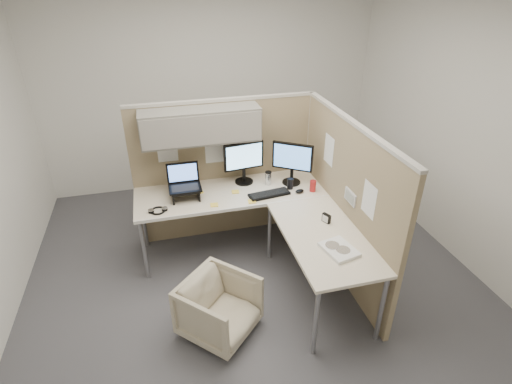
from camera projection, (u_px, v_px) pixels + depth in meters
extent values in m
plane|color=#45454B|center=(253.00, 276.00, 4.16)|extent=(4.50, 4.50, 0.00)
cube|color=#968362|center=(224.00, 171.00, 4.50)|extent=(2.00, 0.05, 1.60)
cube|color=#A8A399|center=(221.00, 100.00, 4.10)|extent=(2.00, 0.06, 0.03)
cube|color=slate|center=(200.00, 125.00, 4.02)|extent=(1.20, 0.34, 0.34)
cube|color=gray|center=(203.00, 131.00, 3.87)|extent=(1.18, 0.01, 0.30)
plane|color=white|center=(167.00, 148.00, 4.18)|extent=(0.26, 0.00, 0.26)
plane|color=white|center=(215.00, 150.00, 4.32)|extent=(0.26, 0.00, 0.26)
cube|color=#968362|center=(345.00, 203.00, 3.88)|extent=(0.05, 2.00, 1.60)
cube|color=#A8A399|center=(355.00, 123.00, 3.48)|extent=(0.06, 2.00, 0.03)
cube|color=#A8A399|center=(307.00, 161.00, 4.72)|extent=(0.06, 0.06, 1.60)
cube|color=silver|center=(351.00, 197.00, 3.67)|extent=(0.02, 0.20, 0.12)
cube|color=gray|center=(349.00, 197.00, 3.66)|extent=(0.00, 0.16, 0.09)
plane|color=white|center=(329.00, 150.00, 4.02)|extent=(0.00, 0.26, 0.26)
plane|color=white|center=(369.00, 200.00, 3.35)|extent=(0.00, 0.26, 0.26)
cube|color=beige|center=(231.00, 193.00, 4.24)|extent=(2.00, 0.68, 0.03)
cube|color=beige|center=(323.00, 236.00, 3.55)|extent=(0.68, 1.30, 0.03)
cube|color=white|center=(238.00, 209.00, 3.95)|extent=(2.00, 0.02, 0.03)
cylinder|color=gray|center=(144.00, 250.00, 3.96)|extent=(0.04, 0.04, 0.70)
cylinder|color=gray|center=(143.00, 219.00, 4.45)|extent=(0.04, 0.04, 0.70)
cylinder|color=gray|center=(316.00, 322.00, 3.15)|extent=(0.04, 0.04, 0.70)
cylinder|color=gray|center=(382.00, 309.00, 3.28)|extent=(0.04, 0.04, 0.70)
cylinder|color=gray|center=(270.00, 231.00, 4.25)|extent=(0.04, 0.04, 0.70)
imported|color=beige|center=(219.00, 305.00, 3.39)|extent=(0.78, 0.78, 0.58)
cylinder|color=black|center=(244.00, 181.00, 4.41)|extent=(0.20, 0.20, 0.02)
cylinder|color=black|center=(244.00, 175.00, 4.37)|extent=(0.04, 0.04, 0.15)
cube|color=black|center=(244.00, 156.00, 4.26)|extent=(0.44, 0.09, 0.30)
cube|color=#8CC9F2|center=(244.00, 157.00, 4.24)|extent=(0.40, 0.06, 0.26)
cylinder|color=black|center=(291.00, 182.00, 4.40)|extent=(0.20, 0.20, 0.02)
cylinder|color=black|center=(292.00, 175.00, 4.36)|extent=(0.04, 0.04, 0.15)
cube|color=black|center=(293.00, 157.00, 4.25)|extent=(0.38, 0.28, 0.30)
cube|color=#599AF1|center=(292.00, 157.00, 4.23)|extent=(0.33, 0.23, 0.26)
cube|color=black|center=(185.00, 189.00, 4.05)|extent=(0.29, 0.23, 0.01)
cube|color=black|center=(173.00, 195.00, 4.04)|extent=(0.02, 0.21, 0.12)
cube|color=black|center=(198.00, 192.00, 4.10)|extent=(0.02, 0.21, 0.12)
cube|color=black|center=(185.00, 188.00, 4.04)|extent=(0.33, 0.23, 0.02)
cube|color=black|center=(183.00, 172.00, 4.10)|extent=(0.33, 0.06, 0.21)
cube|color=#598CF2|center=(183.00, 173.00, 4.09)|extent=(0.29, 0.04, 0.17)
cube|color=black|center=(269.00, 194.00, 4.15)|extent=(0.45, 0.20, 0.02)
ellipsoid|color=black|center=(300.00, 191.00, 4.20)|extent=(0.11, 0.09, 0.04)
cylinder|color=silver|center=(268.00, 178.00, 4.34)|extent=(0.07, 0.07, 0.14)
cylinder|color=black|center=(268.00, 172.00, 4.30)|extent=(0.07, 0.07, 0.01)
cylinder|color=#B21E1E|center=(313.00, 186.00, 4.21)|extent=(0.07, 0.07, 0.12)
cylinder|color=black|center=(290.00, 184.00, 4.26)|extent=(0.07, 0.07, 0.12)
cube|color=yellow|center=(199.00, 192.00, 4.21)|extent=(0.08, 0.08, 0.01)
cube|color=yellow|center=(235.00, 192.00, 4.22)|extent=(0.08, 0.08, 0.01)
cube|color=yellow|center=(214.00, 205.00, 3.98)|extent=(0.08, 0.08, 0.01)
cube|color=yellow|center=(252.00, 201.00, 4.04)|extent=(0.08, 0.08, 0.01)
torus|color=black|center=(158.00, 211.00, 3.88)|extent=(0.15, 0.15, 0.02)
cylinder|color=black|center=(151.00, 211.00, 3.86)|extent=(0.06, 0.06, 0.03)
cylinder|color=black|center=(165.00, 209.00, 3.89)|extent=(0.06, 0.06, 0.03)
cube|color=white|center=(339.00, 250.00, 3.33)|extent=(0.29, 0.34, 0.03)
cylinder|color=silver|center=(343.00, 250.00, 3.30)|extent=(0.12, 0.12, 0.00)
cylinder|color=silver|center=(332.00, 245.00, 3.35)|extent=(0.12, 0.12, 0.00)
cube|color=black|center=(326.00, 218.00, 3.70)|extent=(0.07, 0.09, 0.08)
cube|color=white|center=(325.00, 219.00, 3.69)|extent=(0.03, 0.06, 0.07)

